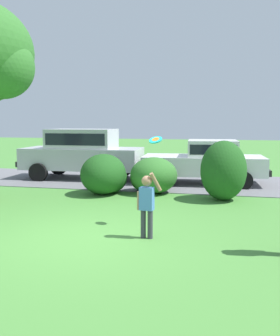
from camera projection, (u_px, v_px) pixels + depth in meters
ground_plane at (83, 238)px, 7.42m from camera, size 80.00×80.00×0.00m
driveway_strip at (154, 181)px, 14.30m from camera, size 28.00×4.40×0.02m
shrub_near_tree at (105, 175)px, 11.87m from camera, size 1.36×1.61×1.24m
shrub_centre_left at (152, 176)px, 12.03m from camera, size 1.51×1.50×1.12m
shrub_centre at (223, 171)px, 10.89m from camera, size 1.29×1.41×1.69m
parked_sedan at (206, 160)px, 13.67m from camera, size 4.52×2.35×1.56m
parked_suv at (82, 151)px, 14.88m from camera, size 4.75×2.20×1.92m
child_thrower at (147, 201)px, 7.34m from camera, size 0.46×0.24×1.29m
frisbee at (156, 140)px, 8.09m from camera, size 0.30×0.26×0.18m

